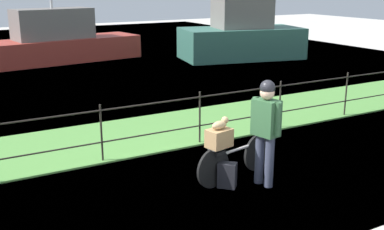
{
  "coord_description": "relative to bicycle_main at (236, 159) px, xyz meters",
  "views": [
    {
      "loc": [
        -3.51,
        -5.47,
        3.1
      ],
      "look_at": [
        0.32,
        1.26,
        0.9
      ],
      "focal_mm": 44.22,
      "sensor_mm": 36.0,
      "label": 1
    }
  ],
  "objects": [
    {
      "name": "backpack_on_paving",
      "position": [
        -0.3,
        -0.2,
        -0.14
      ],
      "size": [
        0.32,
        0.33,
        0.4
      ],
      "primitive_type": "cube",
      "rotation": [
        0.0,
        0.0,
        2.33
      ],
      "color": "black",
      "rests_on": "ground"
    },
    {
      "name": "ground_plane",
      "position": [
        -0.62,
        -0.37,
        -0.34
      ],
      "size": [
        60.0,
        60.0,
        0.0
      ],
      "primitive_type": "plane",
      "color": "beige"
    },
    {
      "name": "iron_fence",
      "position": [
        -0.62,
        1.78,
        0.27
      ],
      "size": [
        18.04,
        0.04,
        1.05
      ],
      "color": "#28231E",
      "rests_on": "ground"
    },
    {
      "name": "wooden_crate",
      "position": [
        -0.37,
        -0.08,
        0.44
      ],
      "size": [
        0.42,
        0.34,
        0.28
      ],
      "primitive_type": "cube",
      "rotation": [
        0.0,
        0.0,
        0.2
      ],
      "color": "#A87F51",
      "rests_on": "bicycle_main"
    },
    {
      "name": "moored_boat_mid",
      "position": [
        7.34,
        10.2,
        0.64
      ],
      "size": [
        5.26,
        3.29,
        4.29
      ],
      "color": "#336656",
      "rests_on": "ground"
    },
    {
      "name": "moored_boat_near",
      "position": [
        0.39,
        13.06,
        0.41
      ],
      "size": [
        6.96,
        2.77,
        3.68
      ],
      "color": "#9E3328",
      "rests_on": "ground"
    },
    {
      "name": "harbor_water",
      "position": [
        -0.62,
        12.77,
        -0.34
      ],
      "size": [
        30.0,
        30.0,
        0.0
      ],
      "primitive_type": "plane",
      "color": "#60849E",
      "rests_on": "ground"
    },
    {
      "name": "terrier_dog",
      "position": [
        -0.35,
        -0.07,
        0.66
      ],
      "size": [
        0.32,
        0.19,
        0.18
      ],
      "color": "tan",
      "rests_on": "wooden_crate"
    },
    {
      "name": "bicycle_main",
      "position": [
        0.0,
        0.0,
        0.0
      ],
      "size": [
        1.66,
        0.39,
        0.64
      ],
      "color": "black",
      "rests_on": "ground"
    },
    {
      "name": "grass_strip",
      "position": [
        -0.62,
        2.86,
        -0.33
      ],
      "size": [
        27.0,
        2.4,
        0.03
      ],
      "primitive_type": "cube",
      "color": "#569342",
      "rests_on": "ground"
    },
    {
      "name": "cyclist_person",
      "position": [
        0.26,
        -0.41,
        0.66
      ],
      "size": [
        0.34,
        0.53,
        1.68
      ],
      "color": "#383D51",
      "rests_on": "ground"
    }
  ]
}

